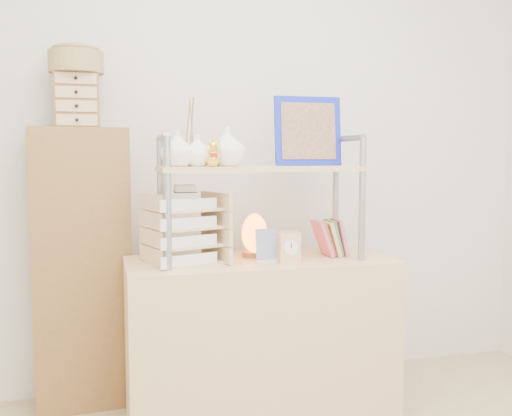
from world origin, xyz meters
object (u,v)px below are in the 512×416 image
at_px(desk, 260,339).
at_px(cabinet, 82,269).
at_px(salt_lamp, 254,235).
at_px(letter_tray, 185,232).

relative_size(desk, cabinet, 0.89).
distance_m(cabinet, salt_lamp, 0.86).
height_order(letter_tray, salt_lamp, letter_tray).
distance_m(desk, letter_tray, 0.62).
relative_size(desk, salt_lamp, 5.92).
relative_size(desk, letter_tray, 3.45).
bearing_deg(salt_lamp, cabinet, 159.07).
bearing_deg(cabinet, desk, -29.00).
height_order(cabinet, salt_lamp, cabinet).
bearing_deg(letter_tray, salt_lamp, 13.88).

